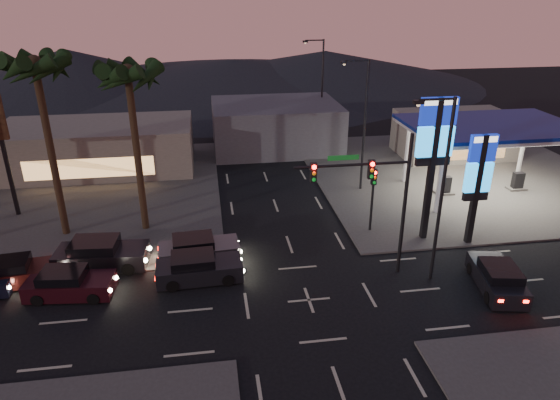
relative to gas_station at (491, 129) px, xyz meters
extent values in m
plane|color=black|center=(-16.00, -12.00, -5.08)|extent=(140.00, 140.00, 0.00)
cube|color=#47443F|center=(0.00, 4.00, -5.02)|extent=(24.00, 24.00, 0.12)
cube|color=#47443F|center=(-32.00, 4.00, -5.02)|extent=(24.00, 24.00, 0.12)
cylinder|color=silver|center=(-5.00, -3.00, -2.58)|extent=(0.36, 0.36, 5.00)
cylinder|color=silver|center=(-5.00, 3.00, -2.58)|extent=(0.36, 0.36, 5.00)
cylinder|color=silver|center=(5.00, 3.00, -2.58)|extent=(0.36, 0.36, 5.00)
cube|color=silver|center=(0.00, 0.00, 0.12)|extent=(12.00, 8.00, 0.50)
cube|color=white|center=(0.00, 0.00, -0.18)|extent=(11.60, 7.60, 0.06)
cube|color=navy|center=(0.00, 0.00, 0.27)|extent=(12.20, 8.20, 0.25)
cube|color=black|center=(-3.00, 0.00, -4.28)|extent=(0.80, 0.50, 1.40)
cube|color=black|center=(3.00, 0.00, -4.28)|extent=(0.80, 0.50, 1.40)
cube|color=#726B5B|center=(2.00, 9.00, -3.08)|extent=(10.00, 6.00, 4.00)
cube|color=black|center=(-7.50, -6.50, -0.58)|extent=(0.35, 0.35, 9.00)
cube|color=navy|center=(-7.50, -6.50, 3.12)|extent=(2.20, 0.30, 1.60)
cube|color=white|center=(-7.50, -6.50, 3.67)|extent=(1.98, 0.32, 0.35)
cube|color=#1995F4|center=(-7.50, -6.50, 1.32)|extent=(2.20, 0.30, 1.80)
cube|color=black|center=(-7.50, -6.50, 0.12)|extent=(2.09, 0.28, 0.50)
cube|color=black|center=(-5.00, -7.50, -1.58)|extent=(0.35, 0.35, 7.00)
cube|color=navy|center=(-5.00, -7.50, 1.12)|extent=(1.60, 0.30, 1.60)
cube|color=white|center=(-5.00, -7.50, 1.67)|extent=(1.44, 0.32, 0.35)
cube|color=#1995F4|center=(-5.00, -7.50, -0.68)|extent=(1.60, 0.30, 1.80)
cube|color=black|center=(-5.00, -7.50, -1.88)|extent=(1.52, 0.28, 0.50)
cylinder|color=black|center=(-10.50, -10.00, -1.08)|extent=(0.20, 0.20, 8.00)
cylinder|color=black|center=(-13.50, -10.00, 1.42)|extent=(6.00, 0.14, 0.14)
cube|color=#0C3F14|center=(-14.00, -10.00, 1.82)|extent=(1.60, 0.05, 0.25)
cube|color=black|center=(-12.50, -10.00, 1.12)|extent=(0.32, 0.25, 1.00)
sphere|color=#FF0C07|center=(-12.50, -10.15, 1.45)|extent=(0.22, 0.22, 0.22)
sphere|color=orange|center=(-12.50, -10.15, 1.12)|extent=(0.20, 0.20, 0.20)
sphere|color=#0CB226|center=(-12.50, -10.15, 0.79)|extent=(0.20, 0.20, 0.20)
cube|color=black|center=(-15.50, -10.00, 1.12)|extent=(0.32, 0.25, 1.00)
sphere|color=#FF0C07|center=(-15.50, -10.15, 1.45)|extent=(0.22, 0.22, 0.22)
sphere|color=orange|center=(-15.50, -10.15, 1.12)|extent=(0.20, 0.20, 0.20)
sphere|color=#0CB226|center=(-15.50, -10.15, 0.79)|extent=(0.20, 0.20, 0.20)
cylinder|color=black|center=(-10.50, -5.00, -3.08)|extent=(0.16, 0.16, 4.00)
cube|color=black|center=(-10.50, -5.00, -1.28)|extent=(0.32, 0.25, 1.00)
sphere|color=#FF0C07|center=(-10.50, -5.15, -0.95)|extent=(0.22, 0.22, 0.22)
sphere|color=orange|center=(-10.50, -5.15, -1.28)|extent=(0.20, 0.20, 0.20)
sphere|color=#0CB226|center=(-10.50, -5.15, -1.61)|extent=(0.20, 0.20, 0.20)
cylinder|color=black|center=(-9.00, -11.00, -0.08)|extent=(0.18, 0.18, 10.00)
cylinder|color=black|center=(-9.90, -11.00, 4.82)|extent=(1.80, 0.12, 0.12)
cube|color=black|center=(-10.80, -11.00, 4.72)|extent=(0.50, 0.25, 0.18)
sphere|color=#FFCC8C|center=(-10.80, -11.00, 4.60)|extent=(0.20, 0.20, 0.20)
cylinder|color=black|center=(-9.00, 2.00, -0.08)|extent=(0.18, 0.18, 10.00)
cylinder|color=black|center=(-9.90, 2.00, 4.82)|extent=(1.80, 0.12, 0.12)
cube|color=black|center=(-10.80, 2.00, 4.72)|extent=(0.50, 0.25, 0.18)
sphere|color=#FFCC8C|center=(-10.80, 2.00, 4.60)|extent=(0.20, 0.20, 0.20)
cylinder|color=black|center=(-9.00, 16.00, -0.08)|extent=(0.18, 0.18, 10.00)
cylinder|color=black|center=(-9.90, 16.00, 4.82)|extent=(1.80, 0.12, 0.12)
cube|color=black|center=(-10.80, 16.00, 4.72)|extent=(0.50, 0.25, 0.18)
sphere|color=#FFCC8C|center=(-10.80, 16.00, 4.60)|extent=(0.20, 0.20, 0.20)
cylinder|color=black|center=(-25.00, -2.50, 0.02)|extent=(0.44, 0.44, 10.20)
sphere|color=black|center=(-25.00, -2.50, 5.12)|extent=(0.90, 0.90, 0.90)
cone|color=black|center=(-23.70, -2.50, 4.82)|extent=(0.90, 2.74, 1.91)
cone|color=black|center=(-24.08, -1.58, 4.82)|extent=(2.57, 2.57, 1.91)
cone|color=black|center=(-25.00, -1.20, 4.82)|extent=(2.74, 0.90, 1.91)
cone|color=black|center=(-25.92, -1.58, 4.82)|extent=(2.57, 2.57, 1.91)
cone|color=black|center=(-26.30, -2.50, 4.82)|extent=(0.90, 2.74, 1.91)
cone|color=black|center=(-25.92, -3.42, 4.82)|extent=(2.57, 2.57, 1.91)
cone|color=black|center=(-25.00, -3.80, 4.82)|extent=(2.74, 0.90, 1.91)
cone|color=black|center=(-24.08, -3.42, 4.82)|extent=(2.57, 2.57, 1.91)
cylinder|color=black|center=(-30.00, -2.50, 0.32)|extent=(0.44, 0.44, 10.80)
sphere|color=black|center=(-30.00, -2.50, 5.72)|extent=(0.90, 0.90, 0.90)
cone|color=black|center=(-28.70, -2.50, 5.42)|extent=(0.90, 2.74, 1.91)
cone|color=black|center=(-29.08, -1.58, 5.42)|extent=(2.57, 2.57, 1.91)
cone|color=black|center=(-30.00, -1.20, 5.42)|extent=(2.74, 0.90, 1.91)
cone|color=black|center=(-30.92, -1.58, 5.42)|extent=(2.57, 2.57, 1.91)
cone|color=black|center=(-31.30, -2.50, 5.42)|extent=(0.90, 2.74, 1.91)
cone|color=black|center=(-30.92, -3.42, 5.42)|extent=(2.57, 2.57, 1.91)
cone|color=black|center=(-30.00, -3.80, 5.42)|extent=(2.74, 0.90, 1.91)
cone|color=black|center=(-29.08, -3.42, 5.42)|extent=(2.57, 2.57, 1.91)
cylinder|color=black|center=(-34.00, 1.00, -2.08)|extent=(0.30, 0.30, 6.00)
cube|color=#726B5B|center=(-30.00, 10.00, -3.08)|extent=(16.00, 8.00, 4.00)
cube|color=#4C4C51|center=(-14.00, 14.00, -2.88)|extent=(12.00, 9.00, 4.40)
cone|color=black|center=(-41.00, 48.00, -2.08)|extent=(40.00, 40.00, 6.00)
cone|color=black|center=(-1.00, 48.00, -2.58)|extent=(50.00, 50.00, 5.00)
cone|color=black|center=(-16.00, 48.00, -3.08)|extent=(60.00, 60.00, 4.00)
cube|color=black|center=(-21.50, -9.20, -4.51)|extent=(4.66, 2.13, 0.94)
cube|color=black|center=(-21.81, -9.21, -3.88)|extent=(2.37, 1.87, 0.68)
cylinder|color=black|center=(-20.08, -8.25, -4.75)|extent=(0.68, 0.28, 0.67)
cylinder|color=black|center=(-20.00, -10.02, -4.75)|extent=(0.68, 0.28, 0.67)
cylinder|color=black|center=(-23.00, -8.38, -4.75)|extent=(0.68, 0.28, 0.67)
cylinder|color=black|center=(-22.92, -10.15, -4.75)|extent=(0.68, 0.28, 0.67)
sphere|color=#FFF2BF|center=(-19.24, -8.48, -4.43)|extent=(0.23, 0.23, 0.23)
sphere|color=#FFF2BF|center=(-19.18, -9.72, -4.43)|extent=(0.23, 0.23, 0.23)
cube|color=#FF140A|center=(-23.82, -8.67, -4.35)|extent=(0.09, 0.26, 0.15)
cube|color=#FF140A|center=(-23.76, -9.92, -4.35)|extent=(0.09, 0.26, 0.15)
cube|color=black|center=(-28.09, -9.72, -4.54)|extent=(4.52, 2.27, 0.89)
cube|color=black|center=(-28.39, -9.68, -3.94)|extent=(2.34, 1.90, 0.64)
cylinder|color=black|center=(-26.63, -9.02, -4.76)|extent=(0.65, 0.30, 0.63)
cylinder|color=black|center=(-26.80, -10.70, -4.76)|extent=(0.65, 0.30, 0.63)
cylinder|color=black|center=(-29.38, -8.73, -4.76)|extent=(0.65, 0.30, 0.63)
cylinder|color=black|center=(-29.56, -10.41, -4.76)|extent=(0.65, 0.30, 0.63)
sphere|color=#FFF2BF|center=(-25.87, -9.35, -4.47)|extent=(0.22, 0.22, 0.22)
sphere|color=#FFF2BF|center=(-25.99, -10.53, -4.47)|extent=(0.22, 0.22, 0.22)
cube|color=#FF140A|center=(-30.19, -8.90, -4.39)|extent=(0.10, 0.25, 0.14)
cube|color=#FF140A|center=(-30.32, -10.08, -4.39)|extent=(0.10, 0.25, 0.14)
cylinder|color=black|center=(-31.91, -8.10, -4.79)|extent=(0.58, 0.22, 0.58)
sphere|color=#FFF2BF|center=(-31.19, -8.32, -4.52)|extent=(0.20, 0.20, 0.20)
sphere|color=#FFF2BF|center=(-31.18, -9.40, -4.52)|extent=(0.20, 0.20, 0.20)
cube|color=#57575A|center=(-21.50, -7.13, -4.51)|extent=(4.73, 2.27, 0.94)
cube|color=black|center=(-21.81, -7.15, -3.88)|extent=(2.42, 1.94, 0.68)
cylinder|color=black|center=(-20.11, -6.13, -4.75)|extent=(0.69, 0.30, 0.67)
cylinder|color=black|center=(-19.97, -7.90, -4.75)|extent=(0.69, 0.30, 0.67)
cylinder|color=black|center=(-23.03, -6.35, -4.75)|extent=(0.69, 0.30, 0.67)
cylinder|color=black|center=(-22.89, -8.12, -4.75)|extent=(0.69, 0.30, 0.67)
sphere|color=#FFF2BF|center=(-19.25, -6.33, -4.43)|extent=(0.23, 0.23, 0.23)
sphere|color=#FFF2BF|center=(-19.16, -7.58, -4.43)|extent=(0.23, 0.23, 0.23)
cube|color=#FF140A|center=(-23.84, -6.67, -4.35)|extent=(0.10, 0.27, 0.15)
cube|color=#FF140A|center=(-23.75, -7.92, -4.35)|extent=(0.10, 0.27, 0.15)
cube|color=black|center=(-26.94, -7.01, -4.45)|extent=(5.20, 2.52, 1.03)
cube|color=black|center=(-27.28, -6.98, -3.76)|extent=(2.67, 2.15, 0.75)
cylinder|color=black|center=(-25.26, -6.17, -4.71)|extent=(0.75, 0.33, 0.73)
cylinder|color=black|center=(-25.42, -8.11, -4.71)|extent=(0.75, 0.33, 0.73)
cylinder|color=black|center=(-28.46, -5.91, -4.71)|extent=(0.75, 0.33, 0.73)
cylinder|color=black|center=(-28.62, -7.85, -4.71)|extent=(0.75, 0.33, 0.73)
sphere|color=#FFF2BF|center=(-24.37, -6.53, -4.37)|extent=(0.25, 0.25, 0.25)
sphere|color=#FFF2BF|center=(-24.48, -7.90, -4.37)|extent=(0.25, 0.25, 0.25)
cube|color=#FF140A|center=(-29.40, -6.12, -4.28)|extent=(0.11, 0.29, 0.16)
cube|color=#FF140A|center=(-29.51, -7.49, -4.28)|extent=(0.11, 0.29, 0.16)
cube|color=#340F0E|center=(-31.27, -8.16, -4.53)|extent=(4.55, 2.30, 0.90)
cube|color=black|center=(-31.56, -8.19, -3.94)|extent=(2.36, 1.92, 0.65)
cylinder|color=black|center=(-29.97, -7.17, -4.76)|extent=(0.66, 0.31, 0.64)
cylinder|color=black|center=(-29.79, -8.85, -4.76)|extent=(0.66, 0.31, 0.64)
sphere|color=#FFF2BF|center=(-29.15, -7.33, -4.46)|extent=(0.22, 0.22, 0.22)
sphere|color=#FFF2BF|center=(-29.02, -8.52, -4.46)|extent=(0.22, 0.22, 0.22)
cube|color=black|center=(-6.00, -12.40, -4.53)|extent=(2.64, 4.69, 0.90)
cube|color=black|center=(-6.06, -12.70, -3.93)|extent=(2.09, 2.49, 0.65)
cylinder|color=black|center=(-6.58, -10.86, -4.76)|extent=(0.36, 0.68, 0.64)
cylinder|color=black|center=(-4.90, -11.18, -4.76)|extent=(0.36, 0.68, 0.64)
cylinder|color=black|center=(-7.10, -13.63, -4.76)|extent=(0.36, 0.68, 0.64)
cylinder|color=black|center=(-5.42, -13.94, -4.76)|extent=(0.36, 0.68, 0.64)
cube|color=#FF140A|center=(-7.00, -14.46, -4.38)|extent=(0.26, 0.13, 0.14)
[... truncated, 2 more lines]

